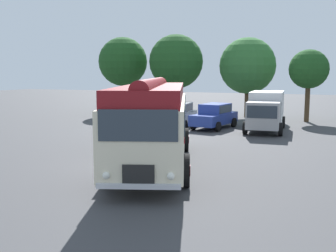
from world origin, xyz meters
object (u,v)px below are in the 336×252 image
at_px(car_mid_left, 215,116).
at_px(box_van, 266,109).
at_px(car_near_left, 178,115).
at_px(vintage_bus, 153,118).

height_order(car_mid_left, box_van, box_van).
bearing_deg(box_van, car_mid_left, -173.23).
xyz_separation_m(car_near_left, car_mid_left, (2.58, 0.16, 0.00)).
height_order(vintage_bus, car_near_left, vintage_bus).
bearing_deg(car_mid_left, box_van, 6.77).
bearing_deg(car_mid_left, vintage_bus, -86.05).
relative_size(vintage_bus, car_mid_left, 2.34).
xyz_separation_m(vintage_bus, car_near_left, (-3.36, 11.10, -1.05)).
relative_size(car_near_left, car_mid_left, 0.98).
bearing_deg(vintage_bus, box_van, 77.64).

